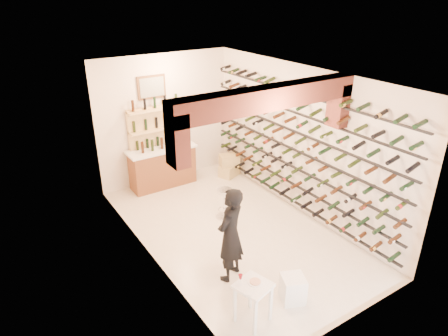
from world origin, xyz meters
The scene contains 11 objects.
ground centered at (0.00, 0.00, 0.00)m, with size 6.00×6.00×0.00m, color beige.
room_shell centered at (0.00, -0.26, 2.25)m, with size 3.52×6.02×3.21m.
wine_rack centered at (1.53, 0.00, 1.55)m, with size 0.32×5.70×2.56m.
back_counter centered at (-0.30, 2.65, 0.53)m, with size 1.70×0.62×1.29m.
back_shelving centered at (-0.30, 2.89, 1.17)m, with size 1.40×0.31×2.73m.
tasting_table centered at (-1.12, -2.21, 0.56)m, with size 0.58×0.58×0.83m.
white_stool centered at (-0.32, -2.21, 0.22)m, with size 0.36×0.36×0.45m, color white.
person centered at (-0.83, -1.18, 0.85)m, with size 0.62×0.41×1.70m, color black.
chrome_barstool centered at (0.14, 0.50, 0.40)m, with size 0.35×0.35×0.69m.
crate_lower centered at (1.40, 2.20, 0.16)m, with size 0.52×0.36×0.31m, color tan.
crate_upper centered at (1.40, 2.20, 0.46)m, with size 0.50×0.34×0.29m, color tan.
Camera 1 is at (-3.97, -5.81, 4.63)m, focal length 32.11 mm.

